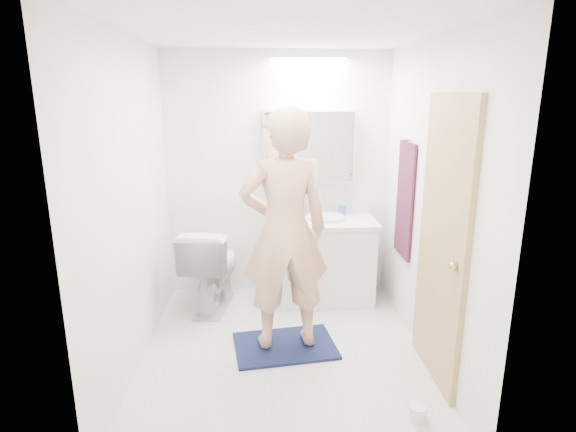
{
  "coord_description": "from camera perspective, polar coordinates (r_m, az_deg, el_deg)",
  "views": [
    {
      "loc": [
        -0.13,
        -3.32,
        2.0
      ],
      "look_at": [
        0.05,
        0.25,
        1.05
      ],
      "focal_mm": 29.03,
      "sensor_mm": 36.0,
      "label": 1
    }
  ],
  "objects": [
    {
      "name": "floor",
      "position": [
        3.88,
        -0.57,
        -16.16
      ],
      "size": [
        2.5,
        2.5,
        0.0
      ],
      "primitive_type": "plane",
      "color": "silver",
      "rests_on": "ground"
    },
    {
      "name": "ceiling",
      "position": [
        3.35,
        -0.68,
        21.73
      ],
      "size": [
        2.5,
        2.5,
        0.0
      ],
      "primitive_type": "plane",
      "rotation": [
        3.14,
        0.0,
        0.0
      ],
      "color": "white",
      "rests_on": "floor"
    },
    {
      "name": "wall_back",
      "position": [
        4.64,
        -1.25,
        4.94
      ],
      "size": [
        2.5,
        0.0,
        2.5
      ],
      "primitive_type": "plane",
      "rotation": [
        1.57,
        0.0,
        0.0
      ],
      "color": "white",
      "rests_on": "floor"
    },
    {
      "name": "wall_front",
      "position": [
        2.23,
        0.7,
        -6.15
      ],
      "size": [
        2.5,
        0.0,
        2.5
      ],
      "primitive_type": "plane",
      "rotation": [
        -1.57,
        0.0,
        0.0
      ],
      "color": "white",
      "rests_on": "floor"
    },
    {
      "name": "wall_left",
      "position": [
        3.55,
        -18.65,
        1.07
      ],
      "size": [
        0.0,
        2.5,
        2.5
      ],
      "primitive_type": "plane",
      "rotation": [
        1.57,
        0.0,
        1.57
      ],
      "color": "white",
      "rests_on": "floor"
    },
    {
      "name": "wall_right",
      "position": [
        3.63,
        16.99,
        1.5
      ],
      "size": [
        0.0,
        2.5,
        2.5
      ],
      "primitive_type": "plane",
      "rotation": [
        1.57,
        0.0,
        -1.57
      ],
      "color": "white",
      "rests_on": "floor"
    },
    {
      "name": "vanity_cabinet",
      "position": [
        4.62,
        4.59,
        -5.6
      ],
      "size": [
        0.9,
        0.55,
        0.78
      ],
      "primitive_type": "cube",
      "color": "white",
      "rests_on": "floor"
    },
    {
      "name": "countertop",
      "position": [
        4.49,
        4.69,
        -0.69
      ],
      "size": [
        0.95,
        0.58,
        0.04
      ],
      "primitive_type": "cube",
      "color": "white",
      "rests_on": "vanity_cabinet"
    },
    {
      "name": "sink_basin",
      "position": [
        4.51,
        4.65,
        -0.16
      ],
      "size": [
        0.36,
        0.36,
        0.03
      ],
      "primitive_type": "cylinder",
      "color": "silver",
      "rests_on": "countertop"
    },
    {
      "name": "faucet",
      "position": [
        4.68,
        4.37,
        1.21
      ],
      "size": [
        0.02,
        0.02,
        0.16
      ],
      "primitive_type": "cylinder",
      "color": "silver",
      "rests_on": "countertop"
    },
    {
      "name": "medicine_cabinet",
      "position": [
        4.55,
        2.58,
        8.53
      ],
      "size": [
        0.88,
        0.14,
        0.7
      ],
      "primitive_type": "cube",
      "color": "white",
      "rests_on": "wall_back"
    },
    {
      "name": "mirror_panel",
      "position": [
        4.47,
        2.67,
        8.42
      ],
      "size": [
        0.84,
        0.01,
        0.66
      ],
      "primitive_type": "cube",
      "color": "silver",
      "rests_on": "medicine_cabinet"
    },
    {
      "name": "toilet",
      "position": [
        4.5,
        -9.31,
        -6.1
      ],
      "size": [
        0.58,
        0.86,
        0.81
      ],
      "primitive_type": "imported",
      "rotation": [
        0.0,
        0.0,
        2.98
      ],
      "color": "silver",
      "rests_on": "floor"
    },
    {
      "name": "bath_rug",
      "position": [
        3.92,
        -0.38,
        -15.6
      ],
      "size": [
        0.87,
        0.66,
        0.02
      ],
      "primitive_type": "cube",
      "rotation": [
        0.0,
        0.0,
        0.14
      ],
      "color": "#121B38",
      "rests_on": "floor"
    },
    {
      "name": "person",
      "position": [
        3.53,
        -0.41,
        -1.9
      ],
      "size": [
        0.74,
        0.54,
        1.87
      ],
      "primitive_type": "imported",
      "rotation": [
        0.0,
        0.0,
        3.29
      ],
      "color": "tan",
      "rests_on": "bath_rug"
    },
    {
      "name": "door",
      "position": [
        3.36,
        18.39,
        -3.2
      ],
      "size": [
        0.04,
        0.8,
        2.0
      ],
      "primitive_type": "cube",
      "color": "tan",
      "rests_on": "wall_right"
    },
    {
      "name": "door_knob",
      "position": [
        3.1,
        19.59,
        -5.8
      ],
      "size": [
        0.06,
        0.06,
        0.06
      ],
      "primitive_type": "sphere",
      "color": "gold",
      "rests_on": "door"
    },
    {
      "name": "towel",
      "position": [
        4.16,
        14.09,
        1.91
      ],
      "size": [
        0.02,
        0.42,
        1.0
      ],
      "primitive_type": "cube",
      "color": "black",
      "rests_on": "wall_right"
    },
    {
      "name": "towel_hook",
      "position": [
        4.07,
        14.37,
        9.06
      ],
      "size": [
        0.07,
        0.02,
        0.02
      ],
      "primitive_type": "cylinder",
      "rotation": [
        0.0,
        1.57,
        0.0
      ],
      "color": "silver",
      "rests_on": "wall_right"
    },
    {
      "name": "soap_bottle_a",
      "position": [
        4.58,
        0.53,
        1.21
      ],
      "size": [
        0.1,
        0.1,
        0.2
      ],
      "primitive_type": "imported",
      "rotation": [
        0.0,
        0.0,
        0.27
      ],
      "color": "#D1C587",
      "rests_on": "countertop"
    },
    {
      "name": "soap_bottle_b",
      "position": [
        4.61,
        1.59,
        1.21
      ],
      "size": [
        0.12,
        0.12,
        0.18
      ],
      "primitive_type": "imported",
      "rotation": [
        0.0,
        0.0,
        -0.66
      ],
      "color": "#638CD5",
      "rests_on": "countertop"
    },
    {
      "name": "toothbrush_cup",
      "position": [
        4.65,
        6.63,
        0.62
      ],
      "size": [
        0.12,
        0.12,
        0.09
      ],
      "primitive_type": "imported",
      "rotation": [
        0.0,
        0.0,
        0.38
      ],
      "color": "#4568CF",
      "rests_on": "countertop"
    },
    {
      "name": "toilet_paper_roll",
      "position": [
        3.28,
        15.62,
        -22.24
      ],
      "size": [
        0.11,
        0.11,
        0.1
      ],
      "primitive_type": "cylinder",
      "color": "silver",
      "rests_on": "floor"
    }
  ]
}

